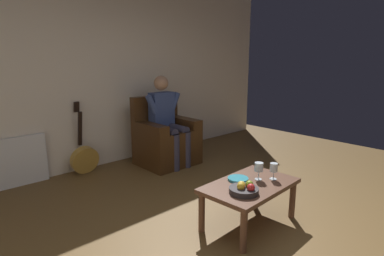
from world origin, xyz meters
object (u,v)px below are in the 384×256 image
Objects in this scene: guitar at (84,157)px; wine_glass_near at (274,168)px; armchair at (166,140)px; wine_glass_far at (259,168)px; person_seated at (167,118)px; fruit_bowl at (244,189)px; decorative_dish at (238,179)px; coffee_table at (250,190)px.

guitar is 2.64m from wine_glass_near.
armchair is 5.88× the size of wine_glass_far.
fruit_bowl is at bearing 69.54° from person_seated.
coffee_table is at bearing 95.61° from decorative_dish.
person_seated is 1.99m from wine_glass_far.
person_seated reaches higher than guitar.
person_seated is at bearing -107.24° from decorative_dish.
coffee_table is 5.83× the size of wine_glass_near.
wine_glass_far is 0.86× the size of decorative_dish.
person_seated is at bearing 156.88° from guitar.
guitar is (0.55, -2.41, -0.13)m from coffee_table.
coffee_table is 0.96× the size of guitar.
person_seated is 2.05m from coffee_table.
guitar is 2.54m from fruit_bowl.
person_seated is at bearing 90.00° from armchair.
guitar reaches higher than coffee_table.
armchair is at bearing 158.76° from guitar.
fruit_bowl reaches higher than coffee_table.
wine_glass_near is at bearing 140.01° from wine_glass_far.
wine_glass_far is at bearing -163.43° from fruit_bowl.
person_seated reaches higher than armchair.
wine_glass_near is 0.63× the size of fruit_bowl.
armchair is 1.94m from decorative_dish.
armchair is 3.89× the size of fruit_bowl.
fruit_bowl is at bearing 69.92° from armchair.
wine_glass_near is at bearing -178.64° from fruit_bowl.
wine_glass_near reaches higher than fruit_bowl.
fruit_bowl is (0.36, 0.11, -0.08)m from wine_glass_far.
armchair is at bearing -110.07° from fruit_bowl.
coffee_table is (0.55, 1.94, -0.36)m from person_seated.
armchair is 2.03m from wine_glass_far.
wine_glass_far is 0.66× the size of fruit_bowl.
person_seated is 5.06× the size of fruit_bowl.
decorative_dish is (0.16, -0.13, -0.11)m from wine_glass_far.
wine_glass_near is (0.29, 2.07, 0.17)m from armchair.
guitar reaches higher than wine_glass_far.
coffee_table is at bearing 102.83° from guitar.
person_seated reaches higher than decorative_dish.
person_seated is at bearing -98.20° from wine_glass_near.
wine_glass_near is 0.36m from decorative_dish.
decorative_dish is at bearing -39.33° from wine_glass_near.
coffee_table is 2.48m from guitar.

